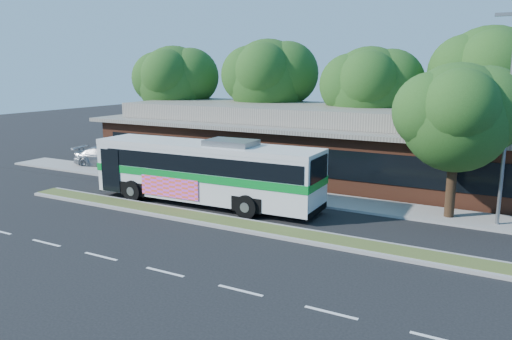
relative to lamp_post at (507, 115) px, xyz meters
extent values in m
plane|color=black|center=(-9.56, -6.00, -4.90)|extent=(120.00, 120.00, 0.00)
cube|color=#445022|center=(-9.56, -5.40, -4.83)|extent=(26.00, 1.10, 0.15)
cube|color=gray|center=(-9.56, 0.40, -4.84)|extent=(44.00, 2.60, 0.12)
cube|color=black|center=(-27.56, 4.00, -4.90)|extent=(14.00, 12.00, 0.01)
cube|color=brown|center=(-9.56, 7.00, -3.30)|extent=(32.00, 10.00, 3.20)
cube|color=#675F57|center=(-9.56, 7.00, -1.58)|extent=(33.20, 11.20, 0.24)
cube|color=#675F57|center=(-9.56, 7.00, -0.95)|extent=(30.00, 8.00, 1.00)
cube|color=black|center=(-9.56, 1.97, -3.20)|extent=(30.00, 0.06, 1.60)
cylinder|color=slate|center=(0.04, 0.00, -0.40)|extent=(0.16, 0.16, 9.00)
cube|color=slate|center=(-0.36, 0.00, 4.10)|extent=(0.90, 0.18, 0.14)
cylinder|color=black|center=(-24.56, 9.00, -2.91)|extent=(0.44, 0.44, 3.99)
sphere|color=#1E4015|center=(-24.56, 9.00, 0.83)|extent=(5.80, 5.80, 5.80)
sphere|color=#1E4015|center=(-23.26, 9.43, 1.29)|extent=(4.52, 4.52, 4.52)
cylinder|color=black|center=(-16.56, 10.00, -2.80)|extent=(0.44, 0.44, 4.20)
sphere|color=#1E4015|center=(-16.56, 10.00, 1.10)|extent=(6.00, 6.00, 6.00)
sphere|color=#1E4015|center=(-15.21, 10.45, 1.58)|extent=(4.68, 4.68, 4.68)
cylinder|color=black|center=(-8.56, 9.00, -3.01)|extent=(0.44, 0.44, 3.78)
sphere|color=#1E4015|center=(-8.56, 9.00, 0.56)|extent=(5.60, 5.60, 5.60)
sphere|color=#1E4015|center=(-7.30, 9.42, 1.00)|extent=(4.37, 4.37, 4.37)
cylinder|color=black|center=(-1.56, 10.00, -2.70)|extent=(0.44, 0.44, 4.41)
sphere|color=#1E4015|center=(-1.56, 10.00, 1.37)|extent=(6.20, 6.20, 6.20)
cube|color=silver|center=(-13.32, -3.05, -3.17)|extent=(12.17, 2.95, 2.78)
cube|color=black|center=(-13.02, -3.04, -2.61)|extent=(11.20, 2.97, 0.83)
cube|color=silver|center=(-13.32, -3.05, -1.90)|extent=(12.19, 2.98, 0.26)
cube|color=#057F26|center=(-13.32, -3.05, -3.25)|extent=(12.23, 3.02, 0.38)
cube|color=black|center=(-19.38, -3.24, -2.84)|extent=(0.13, 2.26, 1.72)
cube|color=black|center=(-7.25, -2.85, -2.51)|extent=(0.13, 2.11, 1.11)
cube|color=#EC47F3|center=(-14.59, -4.41, -3.89)|extent=(3.43, 0.16, 1.01)
cube|color=slate|center=(-11.81, -3.00, -1.64)|extent=(2.47, 1.69, 0.30)
cylinder|color=black|center=(-17.00, -4.43, -4.35)|extent=(1.12, 0.40, 1.11)
cylinder|color=black|center=(-17.09, -1.90, -4.35)|extent=(1.12, 0.40, 1.11)
cylinder|color=black|center=(-10.26, -4.21, -4.35)|extent=(1.12, 0.40, 1.11)
cylinder|color=black|center=(-10.34, -1.69, -4.35)|extent=(1.12, 0.40, 1.11)
imported|color=#A2A4A9|center=(-24.99, 1.80, -4.20)|extent=(5.18, 2.98, 1.41)
cylinder|color=black|center=(-2.00, 0.20, -3.29)|extent=(0.44, 0.44, 3.22)
sphere|color=#1E4015|center=(-2.00, 0.20, -0.22)|extent=(4.86, 4.86, 4.86)
sphere|color=#1E4015|center=(-0.91, 0.56, 0.17)|extent=(3.79, 3.79, 3.79)
camera|label=1|loc=(0.88, -23.50, 1.92)|focal=35.00mm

